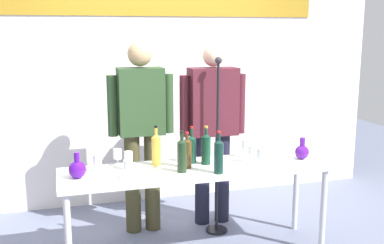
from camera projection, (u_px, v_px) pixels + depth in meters
name	position (u px, v px, depth m)	size (l,w,h in m)	color
back_wall	(158.00, 62.00, 4.92)	(4.95, 0.11, 3.00)	white
display_table	(197.00, 175.00, 3.72)	(2.17, 0.56, 0.76)	white
decanter_blue_left	(77.00, 169.00, 3.41)	(0.13, 0.13, 0.20)	#4C1192
decanter_blue_right	(302.00, 151.00, 3.92)	(0.12, 0.12, 0.19)	#551894
presenter_left	(141.00, 125.00, 4.15)	(0.59, 0.22, 1.74)	#403B21
presenter_right	(213.00, 123.00, 4.34)	(0.64, 0.22, 1.70)	black
wine_bottle_0	(219.00, 155.00, 3.52)	(0.07, 0.07, 0.33)	#112F28
wine_bottle_1	(192.00, 148.00, 3.80)	(0.08, 0.08, 0.31)	#123828
wine_bottle_2	(182.00, 154.00, 3.55)	(0.07, 0.07, 0.33)	#1D311A
wine_bottle_3	(206.00, 148.00, 3.76)	(0.08, 0.08, 0.32)	#123725
wine_bottle_4	(187.00, 152.00, 3.66)	(0.07, 0.07, 0.29)	#463115
wine_bottle_5	(156.00, 149.00, 3.73)	(0.07, 0.07, 0.33)	gold
wine_glass_left_0	(97.00, 160.00, 3.57)	(0.07, 0.07, 0.13)	white
wine_glass_left_1	(128.00, 166.00, 3.40)	(0.07, 0.07, 0.14)	white
wine_glass_left_2	(117.00, 154.00, 3.72)	(0.07, 0.07, 0.14)	white
wine_glass_left_3	(128.00, 156.00, 3.60)	(0.07, 0.07, 0.15)	white
wine_glass_right_0	(261.00, 154.00, 3.68)	(0.07, 0.07, 0.16)	white
wine_glass_right_1	(245.00, 145.00, 3.97)	(0.07, 0.07, 0.15)	white
wine_glass_right_2	(265.00, 147.00, 3.94)	(0.06, 0.06, 0.13)	white
wine_glass_right_3	(252.00, 150.00, 3.80)	(0.07, 0.07, 0.15)	white
microphone_stand	(217.00, 175.00, 4.20)	(0.20, 0.20, 1.61)	black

